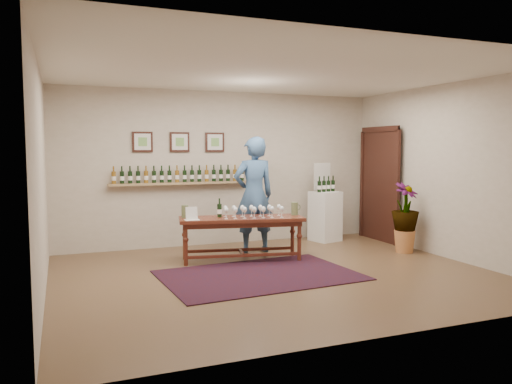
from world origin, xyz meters
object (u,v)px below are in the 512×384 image
object	(u,v)px
tasting_table	(242,224)
display_pedestal	(325,216)
person	(254,195)
potted_plant	(405,217)

from	to	relation	value
tasting_table	display_pedestal	distance (m)	2.29
tasting_table	person	bearing A→B (deg)	63.46
tasting_table	potted_plant	world-z (taller)	potted_plant
potted_plant	person	size ratio (longest dim) A/B	0.52
tasting_table	potted_plant	size ratio (longest dim) A/B	1.97
display_pedestal	potted_plant	world-z (taller)	potted_plant
display_pedestal	person	world-z (taller)	person
display_pedestal	potted_plant	bearing A→B (deg)	-62.79
potted_plant	display_pedestal	bearing A→B (deg)	117.21
tasting_table	potted_plant	distance (m)	2.83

